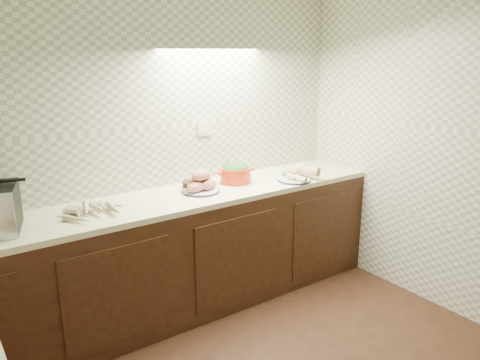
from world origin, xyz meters
TOP-DOWN VIEW (x-y plane):
  - room at (0.00, 0.00)m, footprint 3.60×3.60m
  - counter at (-0.68, 0.68)m, footprint 3.60×3.60m
  - parsnip_pile at (-0.47, 1.47)m, footprint 0.33×0.36m
  - sweet_potato_plate at (0.33, 1.51)m, footprint 0.29×0.29m
  - onion_bowl at (0.33, 1.62)m, footprint 0.14×0.14m
  - dutch_oven at (0.69, 1.56)m, footprint 0.31×0.27m
  - veg_plate at (1.16, 1.36)m, footprint 0.34×0.32m

SIDE VIEW (x-z plane):
  - counter at x=-0.68m, z-range 0.00..0.90m
  - parsnip_pile at x=-0.47m, z-range 0.89..0.97m
  - onion_bowl at x=0.33m, z-range 0.89..1.00m
  - veg_plate at x=1.16m, z-range 0.88..1.01m
  - sweet_potato_plate at x=0.33m, z-range 0.88..1.05m
  - dutch_oven at x=0.69m, z-range 0.90..1.07m
  - room at x=0.00m, z-range 0.33..2.93m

